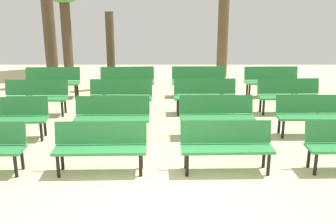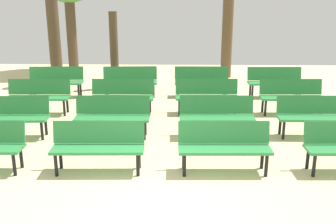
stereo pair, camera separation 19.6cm
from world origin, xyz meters
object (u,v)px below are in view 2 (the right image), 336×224
(bench_r3_c3, at_px, (275,80))
(tree_2, at_px, (227,37))
(bench_r0_c2, at_px, (224,144))
(bench_r2_c0, at_px, (38,94))
(bench_r1_c1, at_px, (112,114))
(bench_r3_c0, at_px, (56,80))
(bench_r0_c1, at_px, (98,144))
(bench_r2_c2, at_px, (207,94))
(bench_r1_c2, at_px, (217,114))
(tree_1, at_px, (54,39))
(bench_r1_c3, at_px, (315,114))
(bench_r3_c1, at_px, (130,80))
(bench_r2_c3, at_px, (291,94))
(bench_r3_c2, at_px, (201,80))
(tree_3, at_px, (114,50))
(bench_r2_c1, at_px, (122,94))
(bench_r1_c0, at_px, (11,114))

(bench_r3_c3, xyz_separation_m, tree_2, (-1.13, 2.79, 0.96))
(bench_r0_c2, height_order, bench_r2_c0, same)
(bench_r1_c1, height_order, bench_r3_c0, same)
(bench_r0_c1, relative_size, bench_r2_c2, 1.00)
(bench_r1_c2, distance_m, tree_1, 7.03)
(bench_r3_c3, bearing_deg, bench_r1_c1, -142.50)
(tree_1, bearing_deg, bench_r0_c1, -68.27)
(bench_r1_c3, distance_m, bench_r3_c1, 5.52)
(bench_r1_c2, bearing_deg, bench_r2_c3, 38.70)
(bench_r1_c2, relative_size, tree_2, 0.55)
(bench_r2_c3, distance_m, bench_r3_c2, 2.79)
(bench_r1_c3, height_order, bench_r2_c0, same)
(bench_r2_c2, xyz_separation_m, tree_2, (1.01, 4.49, 0.96))
(tree_2, relative_size, tree_3, 1.21)
(bench_r1_c1, xyz_separation_m, bench_r1_c3, (4.37, 0.11, 0.00))
(bench_r0_c2, relative_size, bench_r3_c0, 0.99)
(bench_r1_c1, height_order, bench_r3_c1, same)
(bench_r2_c2, distance_m, bench_r3_c1, 2.74)
(bench_r3_c2, bearing_deg, bench_r2_c2, -89.13)
(bench_r0_c2, xyz_separation_m, bench_r1_c1, (-2.22, 1.70, 0.00))
(bench_r2_c1, height_order, tree_3, tree_3)
(bench_r2_c1, distance_m, bench_r3_c2, 2.79)
(bench_r2_c3, height_order, tree_2, tree_2)
(bench_r3_c0, distance_m, tree_2, 6.19)
(bench_r1_c1, distance_m, tree_2, 7.09)
(bench_r0_c1, bearing_deg, bench_r3_c2, 66.60)
(bench_r3_c0, relative_size, tree_3, 0.67)
(bench_r1_c1, xyz_separation_m, bench_r2_c1, (-0.01, 1.70, 0.00))
(bench_r3_c3, relative_size, tree_3, 0.66)
(bench_r1_c1, height_order, bench_r2_c3, same)
(bench_r3_c2, distance_m, tree_1, 5.10)
(bench_r0_c1, xyz_separation_m, bench_r1_c0, (-2.21, 1.66, 0.00))
(bench_r0_c1, xyz_separation_m, bench_r3_c1, (-0.04, 5.20, 0.00))
(bench_r0_c2, bearing_deg, bench_r3_c1, 112.13)
(bench_r2_c0, distance_m, bench_r2_c3, 6.49)
(bench_r2_c3, bearing_deg, bench_r1_c2, -141.49)
(bench_r2_c0, bearing_deg, bench_r2_c3, 0.45)
(bench_r1_c0, distance_m, bench_r3_c2, 5.60)
(bench_r1_c2, distance_m, bench_r1_c3, 2.12)
(bench_r0_c1, bearing_deg, bench_r1_c3, 21.46)
(bench_r0_c1, bearing_deg, bench_r3_c1, 88.78)
(bench_r0_c2, relative_size, bench_r3_c1, 0.99)
(bench_r1_c3, bearing_deg, bench_r3_c2, 123.93)
(bench_r0_c2, xyz_separation_m, tree_1, (-4.88, 6.69, 1.03))
(tree_1, bearing_deg, tree_3, -12.49)
(bench_r2_c3, distance_m, bench_r3_c0, 6.73)
(bench_r2_c2, bearing_deg, bench_r3_c1, 141.49)
(bench_r1_c1, relative_size, bench_r2_c2, 1.00)
(bench_r1_c2, relative_size, bench_r3_c0, 0.99)
(bench_r0_c1, xyz_separation_m, bench_r2_c1, (-0.03, 3.44, 0.00))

